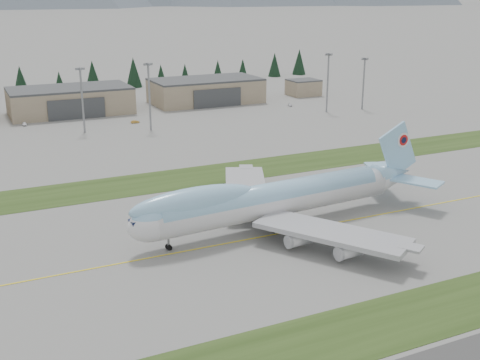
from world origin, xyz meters
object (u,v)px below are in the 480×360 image
hangar_right (206,91)px  service_vehicle_b (135,123)px  service_vehicle_c (290,106)px  boeing_747_freighter (273,199)px  service_vehicle_a (25,126)px  hangar_center (70,100)px

hangar_right → service_vehicle_b: size_ratio=14.65×
service_vehicle_b → service_vehicle_c: service_vehicle_b is taller
boeing_747_freighter → service_vehicle_a: bearing=101.3°
hangar_right → service_vehicle_b: bearing=-144.1°
hangar_center → service_vehicle_b: hangar_center is taller
hangar_right → service_vehicle_b: (-41.54, -30.05, -5.39)m
service_vehicle_a → service_vehicle_b: service_vehicle_a is taller
boeing_747_freighter → service_vehicle_a: 134.32m
service_vehicle_a → hangar_center: bearing=38.8°
hangar_right → service_vehicle_c: 38.85m
boeing_747_freighter → hangar_right: (44.49, 146.02, -0.97)m
service_vehicle_b → service_vehicle_c: 71.47m
service_vehicle_a → service_vehicle_b: bearing=-19.7°
hangar_center → service_vehicle_b: 35.68m
hangar_right → service_vehicle_c: (29.71, -24.45, -5.39)m
boeing_747_freighter → hangar_right: bearing=68.9°
boeing_747_freighter → service_vehicle_c: boeing_747_freighter is taller
boeing_747_freighter → hangar_center: size_ratio=1.53×
service_vehicle_a → service_vehicle_c: size_ratio=1.05×
service_vehicle_b → service_vehicle_c: (71.25, 5.60, 0.00)m
hangar_center → service_vehicle_b: bearing=-58.4°
boeing_747_freighter → hangar_center: bearing=91.9°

